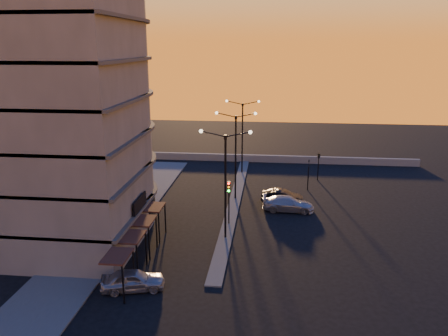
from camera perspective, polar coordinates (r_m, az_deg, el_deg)
ground at (r=38.16m, az=0.18°, el=-9.15°), size 120.00×120.00×0.00m
sidewalk_west at (r=43.97m, az=-13.05°, el=-6.03°), size 5.00×40.00×0.12m
median at (r=47.35m, az=1.49°, el=-4.01°), size 1.20×36.00×0.12m
parapet at (r=62.41m, az=4.58°, el=1.25°), size 44.00×0.50×1.00m
building at (r=38.95m, az=-20.98°, el=8.59°), size 14.35×17.08×25.00m
streetlamp_near at (r=36.16m, az=0.19°, el=-1.09°), size 4.32×0.32×9.51m
streetlamp_mid at (r=45.78m, az=1.54°, el=2.52°), size 4.32×0.32×9.51m
streetlamp_far at (r=55.53m, az=2.41°, el=4.86°), size 4.32×0.32×9.51m
traffic_light_main at (r=39.72m, az=0.63°, el=-3.63°), size 0.28×0.44×4.25m
signal_east_a at (r=50.62m, az=10.96°, el=-0.77°), size 0.13×0.16×3.60m
signal_east_b at (r=54.30m, az=12.29°, el=1.56°), size 0.42×1.99×3.60m
car_hatchback at (r=31.13m, az=-11.81°, el=-14.13°), size 4.58×2.71×1.46m
car_sedan at (r=46.41m, az=7.60°, el=-3.72°), size 4.45×1.94×1.42m
car_wagon at (r=44.35m, az=8.38°, el=-4.64°), size 5.20×2.27×1.49m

